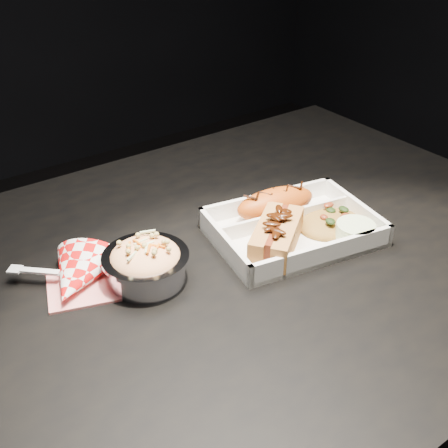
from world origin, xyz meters
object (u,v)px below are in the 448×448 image
Objects in this scene: napkin_fork at (77,277)px; fried_pastry at (276,203)px; dining_table at (209,308)px; food_tray at (292,231)px; hotdog at (277,234)px; foil_coleslaw_cup at (146,262)px.

fried_pastry is at bearing 39.01° from napkin_fork.
dining_table is at bearing -167.82° from fried_pastry.
dining_table is at bearing -177.19° from food_tray.
hotdog is (-0.05, -0.02, 0.02)m from food_tray.
food_tray is 0.06m from fried_pastry.
fried_pastry is 0.34m from napkin_fork.
food_tray is 2.00× the size of fried_pastry.
fried_pastry is at bearing 90.00° from food_tray.
dining_table is 8.61× the size of fried_pastry.
napkin_fork is (-0.09, 0.05, -0.02)m from foil_coleslaw_cup.
napkin_fork is at bearing 152.08° from foil_coleslaw_cup.
fried_pastry is 1.01× the size of hotdog.
hotdog is at bearing -14.94° from foil_coleslaw_cup.
food_tray is (0.15, -0.02, 0.10)m from dining_table.
foil_coleslaw_cup is 0.10m from napkin_fork.
hotdog reaches higher than food_tray.
food_tray is at bearing -7.90° from foil_coleslaw_cup.
foil_coleslaw_cup is at bearing -177.44° from food_tray.
hotdog is at bearing -129.21° from fried_pastry.
hotdog is (-0.06, -0.07, 0.00)m from fried_pastry.
napkin_fork is (-0.33, 0.08, 0.01)m from food_tray.
foil_coleslaw_cup is (-0.24, 0.03, 0.02)m from food_tray.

